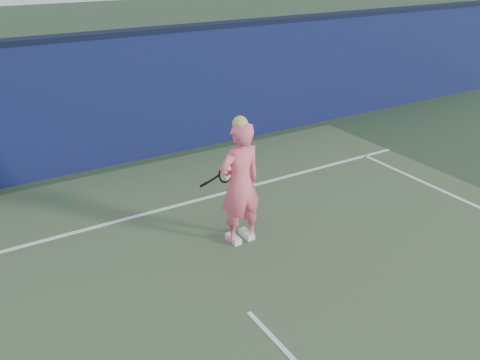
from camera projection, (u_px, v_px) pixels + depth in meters
backstop_wall at (99, 104)px, 9.91m from camera, size 24.00×0.40×2.50m
wall_cap at (91, 36)px, 9.37m from camera, size 24.00×0.42×0.10m
player at (240, 183)px, 7.31m from camera, size 0.71×0.48×1.95m
racket at (224, 174)px, 7.65m from camera, size 0.61×0.16×0.33m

